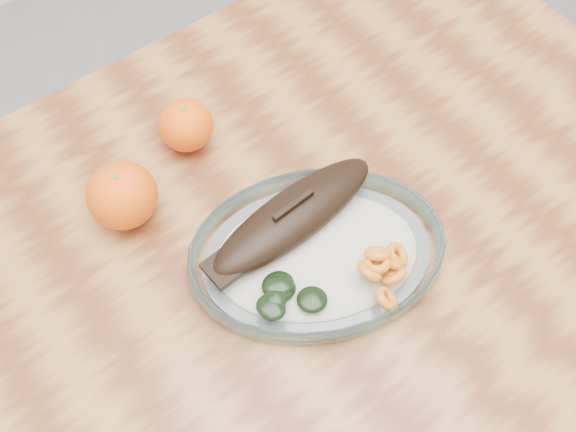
{
  "coord_description": "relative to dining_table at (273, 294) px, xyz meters",
  "views": [
    {
      "loc": [
        -0.22,
        -0.34,
        1.54
      ],
      "look_at": [
        0.05,
        0.03,
        0.77
      ],
      "focal_mm": 45.0,
      "sensor_mm": 36.0,
      "label": 1
    }
  ],
  "objects": [
    {
      "name": "ground",
      "position": [
        0.0,
        0.0,
        -0.65
      ],
      "size": [
        3.0,
        3.0,
        0.0
      ],
      "primitive_type": "plane",
      "color": "slate",
      "rests_on": "ground"
    },
    {
      "name": "dining_table",
      "position": [
        0.0,
        0.0,
        0.0
      ],
      "size": [
        1.2,
        0.8,
        0.75
      ],
      "color": "#623017",
      "rests_on": "ground"
    },
    {
      "name": "orange_left",
      "position": [
        -0.11,
        0.16,
        0.14
      ],
      "size": [
        0.09,
        0.09,
        0.09
      ],
      "primitive_type": "sphere",
      "color": "#FF3D05",
      "rests_on": "dining_table"
    },
    {
      "name": "orange_right",
      "position": [
        0.01,
        0.21,
        0.13
      ],
      "size": [
        0.07,
        0.07,
        0.07
      ],
      "primitive_type": "sphere",
      "color": "#FF3D05",
      "rests_on": "dining_table"
    },
    {
      "name": "plated_meal",
      "position": [
        0.05,
        -0.03,
        0.12
      ],
      "size": [
        0.74,
        0.74,
        0.08
      ],
      "rotation": [
        0.0,
        0.0,
        -0.42
      ],
      "color": "white",
      "rests_on": "dining_table"
    }
  ]
}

